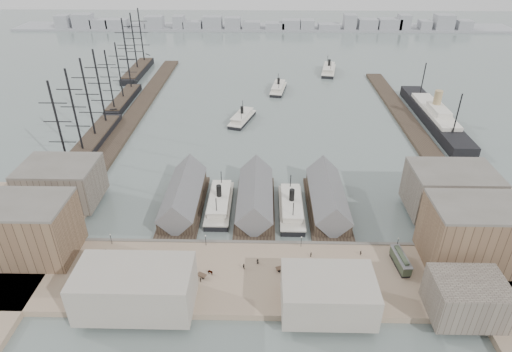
{
  "coord_description": "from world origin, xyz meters",
  "views": [
    {
      "loc": [
        3.17,
        -112.42,
        89.0
      ],
      "look_at": [
        0.0,
        30.0,
        6.0
      ],
      "focal_mm": 30.0,
      "sensor_mm": 36.0,
      "label": 1
    }
  ],
  "objects_px": {
    "tram": "(400,261)",
    "horse_cart_left": "(120,260)",
    "horse_cart_right": "(286,270)",
    "ferry_docked_west": "(220,203)",
    "horse_cart_center": "(208,273)",
    "ocean_steamer": "(434,115)"
  },
  "relations": [
    {
      "from": "tram",
      "to": "horse_cart_center",
      "type": "bearing_deg",
      "value": 179.04
    },
    {
      "from": "ocean_steamer",
      "to": "tram",
      "type": "relative_size",
      "value": 7.65
    },
    {
      "from": "ferry_docked_west",
      "to": "tram",
      "type": "distance_m",
      "value": 65.09
    },
    {
      "from": "tram",
      "to": "horse_cart_left",
      "type": "height_order",
      "value": "tram"
    },
    {
      "from": "ocean_steamer",
      "to": "horse_cart_right",
      "type": "relative_size",
      "value": 17.85
    },
    {
      "from": "ferry_docked_west",
      "to": "horse_cart_right",
      "type": "distance_m",
      "value": 42.17
    },
    {
      "from": "ocean_steamer",
      "to": "horse_cart_left",
      "type": "distance_m",
      "value": 174.8
    },
    {
      "from": "ferry_docked_west",
      "to": "horse_cart_center",
      "type": "relative_size",
      "value": 5.83
    },
    {
      "from": "ferry_docked_west",
      "to": "horse_cart_left",
      "type": "bearing_deg",
      "value": -129.87
    },
    {
      "from": "horse_cart_right",
      "to": "horse_cart_left",
      "type": "bearing_deg",
      "value": 66.72
    },
    {
      "from": "horse_cart_center",
      "to": "horse_cart_right",
      "type": "height_order",
      "value": "horse_cart_center"
    },
    {
      "from": "ferry_docked_west",
      "to": "horse_cart_left",
      "type": "relative_size",
      "value": 6.25
    },
    {
      "from": "ocean_steamer",
      "to": "horse_cart_center",
      "type": "xyz_separation_m",
      "value": [
        -104.73,
        -119.74,
        -0.84
      ]
    },
    {
      "from": "tram",
      "to": "horse_cart_right",
      "type": "relative_size",
      "value": 2.33
    },
    {
      "from": "horse_cart_center",
      "to": "ocean_steamer",
      "type": "bearing_deg",
      "value": -13.01
    },
    {
      "from": "ferry_docked_west",
      "to": "tram",
      "type": "bearing_deg",
      "value": -29.56
    },
    {
      "from": "tram",
      "to": "horse_cart_left",
      "type": "xyz_separation_m",
      "value": [
        -83.48,
        -0.09,
        -1.2
      ]
    },
    {
      "from": "tram",
      "to": "horse_cart_center",
      "type": "xyz_separation_m",
      "value": [
        -56.33,
        -5.12,
        -1.15
      ]
    },
    {
      "from": "horse_cart_left",
      "to": "horse_cart_right",
      "type": "distance_m",
      "value": 49.95
    },
    {
      "from": "tram",
      "to": "horse_cart_right",
      "type": "height_order",
      "value": "tram"
    },
    {
      "from": "horse_cart_left",
      "to": "ferry_docked_west",
      "type": "bearing_deg",
      "value": -5.07
    },
    {
      "from": "tram",
      "to": "horse_cart_center",
      "type": "relative_size",
      "value": 2.29
    }
  ]
}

